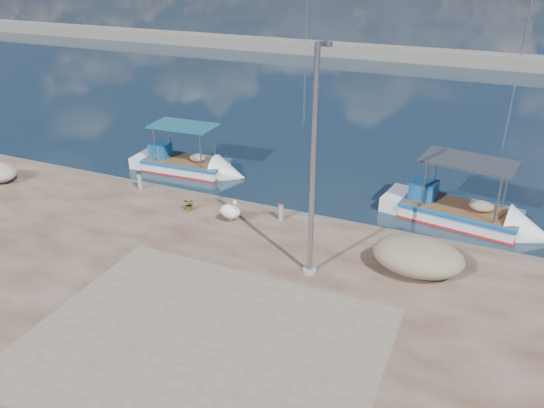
{
  "coord_description": "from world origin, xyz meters",
  "views": [
    {
      "loc": [
        6.9,
        -12.06,
        9.67
      ],
      "look_at": [
        0.0,
        3.8,
        1.3
      ],
      "focal_mm": 35.0,
      "sensor_mm": 36.0,
      "label": 1
    }
  ],
  "objects_px": {
    "boat_left": "(185,166)",
    "boat_right": "(458,215)",
    "bollard_near": "(281,210)",
    "lamp_post": "(313,175)",
    "pelican": "(231,211)"
  },
  "relations": [
    {
      "from": "boat_left",
      "to": "pelican",
      "type": "height_order",
      "value": "boat_left"
    },
    {
      "from": "boat_right",
      "to": "bollard_near",
      "type": "xyz_separation_m",
      "value": [
        -6.03,
        -3.64,
        0.66
      ]
    },
    {
      "from": "lamp_post",
      "to": "boat_left",
      "type": "bearing_deg",
      "value": 142.51
    },
    {
      "from": "boat_left",
      "to": "lamp_post",
      "type": "distance_m",
      "value": 11.63
    },
    {
      "from": "lamp_post",
      "to": "bollard_near",
      "type": "xyz_separation_m",
      "value": [
        -2.18,
        2.9,
        -2.9
      ]
    },
    {
      "from": "boat_left",
      "to": "lamp_post",
      "type": "xyz_separation_m",
      "value": [
        8.77,
        -6.73,
        3.59
      ]
    },
    {
      "from": "boat_left",
      "to": "boat_right",
      "type": "xyz_separation_m",
      "value": [
        12.62,
        -0.2,
        0.02
      ]
    },
    {
      "from": "boat_left",
      "to": "boat_right",
      "type": "bearing_deg",
      "value": -3.38
    },
    {
      "from": "bollard_near",
      "to": "boat_left",
      "type": "bearing_deg",
      "value": 149.8
    },
    {
      "from": "boat_left",
      "to": "bollard_near",
      "type": "height_order",
      "value": "boat_left"
    },
    {
      "from": "boat_left",
      "to": "bollard_near",
      "type": "bearing_deg",
      "value": -32.68
    },
    {
      "from": "boat_left",
      "to": "pelican",
      "type": "relative_size",
      "value": 5.37
    },
    {
      "from": "lamp_post",
      "to": "bollard_near",
      "type": "relative_size",
      "value": 9.61
    },
    {
      "from": "boat_right",
      "to": "lamp_post",
      "type": "xyz_separation_m",
      "value": [
        -3.85,
        -6.53,
        3.57
      ]
    },
    {
      "from": "boat_left",
      "to": "bollard_near",
      "type": "distance_m",
      "value": 7.66
    }
  ]
}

